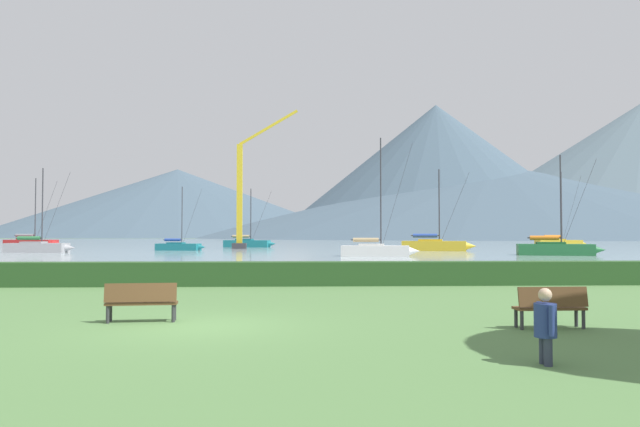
% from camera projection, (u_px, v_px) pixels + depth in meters
% --- Properties ---
extents(ground_plane, '(1000.00, 1000.00, 0.00)m').
position_uv_depth(ground_plane, '(200.00, 327.00, 13.79)').
color(ground_plane, '#517A42').
extents(harbor_water, '(320.00, 246.00, 0.00)m').
position_uv_depth(harbor_water, '(286.00, 242.00, 150.59)').
color(harbor_water, '#8C9EA3').
rests_on(harbor_water, ground_plane).
extents(hedge_line, '(80.00, 1.20, 0.98)m').
position_uv_depth(hedge_line, '(242.00, 274.00, 24.79)').
color(hedge_line, '#284C23').
rests_on(hedge_line, ground_plane).
extents(sailboat_slip_1, '(8.50, 3.82, 9.42)m').
position_uv_depth(sailboat_slip_1, '(248.00, 243.00, 96.10)').
color(sailboat_slip_1, '#19707A').
rests_on(sailboat_slip_1, harbor_water).
extents(sailboat_slip_3, '(9.31, 4.77, 10.32)m').
position_uv_depth(sailboat_slip_3, '(435.00, 245.00, 75.60)').
color(sailboat_slip_3, gold).
rests_on(sailboat_slip_3, harbor_water).
extents(sailboat_slip_5, '(8.44, 4.26, 10.05)m').
position_uv_depth(sailboat_slip_5, '(556.00, 248.00, 59.85)').
color(sailboat_slip_5, '#236B38').
rests_on(sailboat_slip_5, harbor_water).
extents(sailboat_slip_6, '(7.95, 2.77, 9.75)m').
position_uv_depth(sailboat_slip_6, '(38.00, 247.00, 69.03)').
color(sailboat_slip_6, '#9E9EA3').
rests_on(sailboat_slip_6, harbor_water).
extents(sailboat_slip_7, '(7.59, 3.26, 11.38)m').
position_uv_depth(sailboat_slip_7, '(376.00, 250.00, 57.29)').
color(sailboat_slip_7, white).
rests_on(sailboat_slip_7, harbor_water).
extents(sailboat_slip_8, '(9.25, 4.33, 10.86)m').
position_uv_depth(sailboat_slip_8, '(32.00, 243.00, 93.38)').
color(sailboat_slip_8, red).
rests_on(sailboat_slip_8, harbor_water).
extents(sailboat_slip_9, '(6.65, 3.08, 8.29)m').
position_uv_depth(sailboat_slip_9, '(179.00, 246.00, 77.70)').
color(sailboat_slip_9, '#19707A').
rests_on(sailboat_slip_9, harbor_water).
extents(sailboat_slip_11, '(8.27, 2.48, 12.40)m').
position_uv_depth(sailboat_slip_11, '(559.00, 243.00, 98.81)').
color(sailboat_slip_11, gold).
rests_on(sailboat_slip_11, harbor_water).
extents(park_bench_near_path, '(1.60, 0.52, 0.95)m').
position_uv_depth(park_bench_near_path, '(551.00, 305.00, 13.50)').
color(park_bench_near_path, brown).
rests_on(park_bench_near_path, ground_plane).
extents(park_bench_under_tree, '(1.72, 0.63, 0.95)m').
position_uv_depth(park_bench_under_tree, '(141.00, 300.00, 14.48)').
color(park_bench_under_tree, brown).
rests_on(park_bench_under_tree, ground_plane).
extents(person_seated_viewer, '(0.36, 0.57, 1.25)m').
position_uv_depth(person_seated_viewer, '(545.00, 323.00, 9.77)').
color(person_seated_viewer, '#2D3347').
rests_on(person_seated_viewer, ground_plane).
extents(dock_crane, '(9.48, 2.00, 20.41)m').
position_uv_depth(dock_crane, '(242.00, 200.00, 87.29)').
color(dock_crane, '#333338').
rests_on(dock_crane, ground_plane).
extents(distant_hill_west_ridge, '(200.28, 200.28, 80.51)m').
position_uv_depth(distant_hill_west_ridge, '(436.00, 171.00, 362.24)').
color(distant_hill_west_ridge, '#425666').
rests_on(distant_hill_west_ridge, ground_plane).
extents(distant_hill_central_peak, '(354.51, 354.51, 43.12)m').
position_uv_depth(distant_hill_central_peak, '(495.00, 201.00, 353.51)').
color(distant_hill_central_peak, '#425666').
rests_on(distant_hill_central_peak, ground_plane).
extents(distant_hill_east_ridge, '(251.58, 251.58, 45.91)m').
position_uv_depth(distant_hill_east_ridge, '(177.00, 203.00, 405.09)').
color(distant_hill_east_ridge, '#425666').
rests_on(distant_hill_east_ridge, ground_plane).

